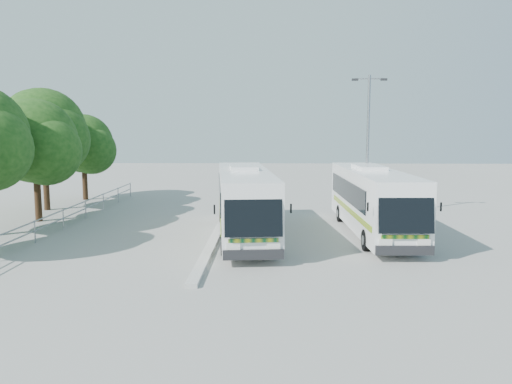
{
  "coord_description": "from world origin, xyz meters",
  "views": [
    {
      "loc": [
        0.1,
        -20.89,
        4.94
      ],
      "look_at": [
        -0.5,
        2.57,
        1.94
      ],
      "focal_mm": 35.0,
      "sensor_mm": 36.0,
      "label": 1
    }
  ],
  "objects_px": {
    "tree_far_c": "(36,141)",
    "tree_far_d": "(45,130)",
    "tree_far_e": "(84,144)",
    "coach_adjacent": "(372,199)",
    "lamppost": "(368,140)",
    "coach_main": "(245,200)"
  },
  "relations": [
    {
      "from": "tree_far_c",
      "to": "tree_far_d",
      "type": "bearing_deg",
      "value": 107.83
    },
    {
      "from": "tree_far_d",
      "to": "tree_far_e",
      "type": "bearing_deg",
      "value": 81.37
    },
    {
      "from": "coach_main",
      "to": "tree_far_e",
      "type": "bearing_deg",
      "value": 128.99
    },
    {
      "from": "tree_far_c",
      "to": "coach_main",
      "type": "distance_m",
      "value": 11.92
    },
    {
      "from": "tree_far_c",
      "to": "lamppost",
      "type": "height_order",
      "value": "lamppost"
    },
    {
      "from": "coach_main",
      "to": "lamppost",
      "type": "xyz_separation_m",
      "value": [
        6.6,
        5.38,
        2.66
      ]
    },
    {
      "from": "coach_adjacent",
      "to": "coach_main",
      "type": "bearing_deg",
      "value": -174.29
    },
    {
      "from": "tree_far_c",
      "to": "tree_far_d",
      "type": "xyz_separation_m",
      "value": [
        -1.19,
        3.7,
        0.56
      ]
    },
    {
      "from": "tree_far_c",
      "to": "tree_far_e",
      "type": "distance_m",
      "value": 8.22
    },
    {
      "from": "tree_far_d",
      "to": "coach_main",
      "type": "bearing_deg",
      "value": -30.01
    },
    {
      "from": "tree_far_d",
      "to": "coach_adjacent",
      "type": "relative_size",
      "value": 0.68
    },
    {
      "from": "coach_adjacent",
      "to": "lamppost",
      "type": "distance_m",
      "value": 5.39
    },
    {
      "from": "tree_far_c",
      "to": "coach_adjacent",
      "type": "relative_size",
      "value": 0.6
    },
    {
      "from": "coach_adjacent",
      "to": "lamppost",
      "type": "height_order",
      "value": "lamppost"
    },
    {
      "from": "tree_far_d",
      "to": "coach_adjacent",
      "type": "distance_m",
      "value": 19.63
    },
    {
      "from": "tree_far_d",
      "to": "coach_adjacent",
      "type": "bearing_deg",
      "value": -19.2
    },
    {
      "from": "tree_far_e",
      "to": "coach_adjacent",
      "type": "bearing_deg",
      "value": -31.69
    },
    {
      "from": "tree_far_c",
      "to": "coach_main",
      "type": "height_order",
      "value": "tree_far_c"
    },
    {
      "from": "tree_far_d",
      "to": "tree_far_e",
      "type": "distance_m",
      "value": 4.65
    },
    {
      "from": "tree_far_e",
      "to": "lamppost",
      "type": "height_order",
      "value": "lamppost"
    },
    {
      "from": "tree_far_e",
      "to": "coach_adjacent",
      "type": "relative_size",
      "value": 0.55
    },
    {
      "from": "coach_main",
      "to": "tree_far_c",
      "type": "bearing_deg",
      "value": 156.89
    }
  ]
}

